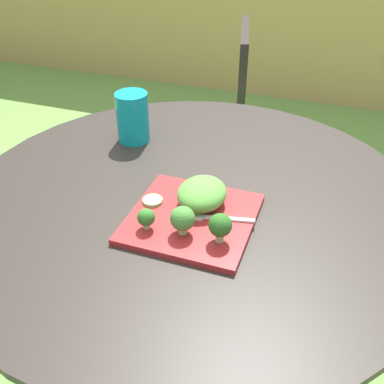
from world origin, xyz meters
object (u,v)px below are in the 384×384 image
Objects in this scene: salad_plate at (192,218)px; drinking_glass at (133,120)px; fork at (211,218)px; patio_chair at (214,117)px.

drinking_glass is at bearing 133.16° from salad_plate.
fork is at bearing -42.42° from drinking_glass.
patio_chair is 1.06m from fork.
salad_plate is (0.25, -1.00, 0.24)m from patio_chair.
fork is (0.04, 0.00, 0.01)m from salad_plate.
patio_chair reaches higher than drinking_glass.
fork is at bearing 6.31° from salad_plate.
patio_chair is 5.84× the size of fork.
salad_plate is at bearing -173.69° from fork.
patio_chair is 0.76m from drinking_glass.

